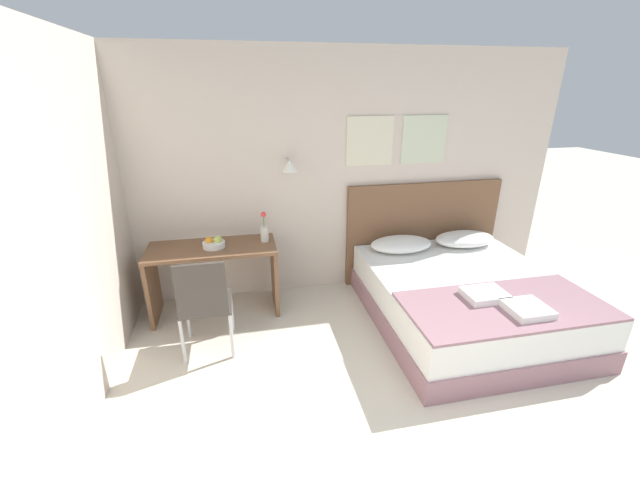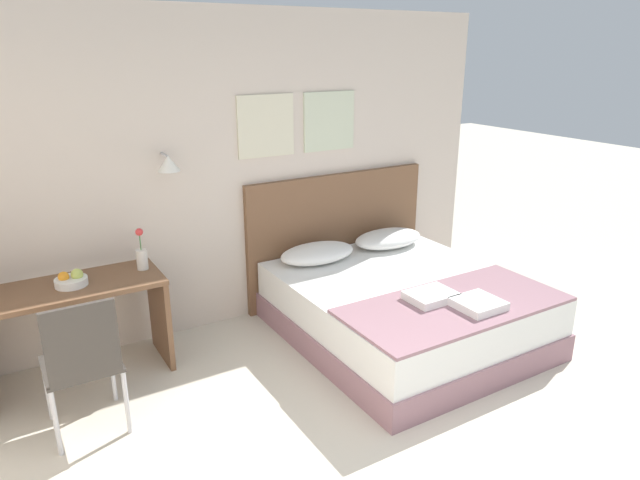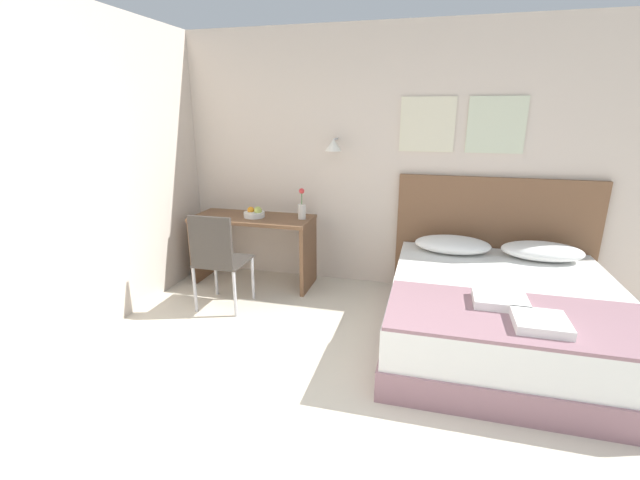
# 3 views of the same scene
# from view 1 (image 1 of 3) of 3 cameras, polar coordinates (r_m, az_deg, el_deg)

# --- Properties ---
(wall_back) EXTENTS (5.22, 0.31, 2.65)m
(wall_back) POSITION_cam_1_polar(r_m,az_deg,el_deg) (4.40, 2.56, 9.34)
(wall_back) COLOR beige
(wall_back) RESTS_ON ground_plane
(bed) EXTENTS (1.78, 2.00, 0.51)m
(bed) POSITION_cam_1_polar(r_m,az_deg,el_deg) (4.24, 20.26, -8.12)
(bed) COLOR gray
(bed) RESTS_ON ground_plane
(headboard) EXTENTS (1.90, 0.06, 1.21)m
(headboard) POSITION_cam_1_polar(r_m,az_deg,el_deg) (4.91, 14.67, 1.17)
(headboard) COLOR brown
(headboard) RESTS_ON ground_plane
(pillow_left) EXTENTS (0.71, 0.41, 0.16)m
(pillow_left) POSITION_cam_1_polar(r_m,az_deg,el_deg) (4.51, 11.72, -0.59)
(pillow_left) COLOR white
(pillow_left) RESTS_ON bed
(pillow_right) EXTENTS (0.71, 0.41, 0.16)m
(pillow_right) POSITION_cam_1_polar(r_m,az_deg,el_deg) (4.87, 20.28, 0.15)
(pillow_right) COLOR white
(pillow_right) RESTS_ON bed
(throw_blanket) EXTENTS (1.73, 0.80, 0.02)m
(throw_blanket) POSITION_cam_1_polar(r_m,az_deg,el_deg) (3.71, 25.40, -8.63)
(throw_blanket) COLOR gray
(throw_blanket) RESTS_ON bed
(folded_towel_near_foot) EXTENTS (0.36, 0.28, 0.06)m
(folded_towel_near_foot) POSITION_cam_1_polar(r_m,az_deg,el_deg) (3.72, 22.85, -7.34)
(folded_towel_near_foot) COLOR white
(folded_towel_near_foot) RESTS_ON throw_blanket
(folded_towel_mid_bed) EXTENTS (0.32, 0.31, 0.06)m
(folded_towel_mid_bed) POSITION_cam_1_polar(r_m,az_deg,el_deg) (3.65, 27.90, -8.85)
(folded_towel_mid_bed) COLOR white
(folded_towel_mid_bed) RESTS_ON throw_blanket
(desk) EXTENTS (1.28, 0.55, 0.75)m
(desk) POSITION_cam_1_polar(r_m,az_deg,el_deg) (4.18, -15.21, -3.74)
(desk) COLOR brown
(desk) RESTS_ON ground_plane
(desk_chair) EXTENTS (0.45, 0.45, 0.94)m
(desk_chair) POSITION_cam_1_polar(r_m,az_deg,el_deg) (3.53, -16.51, -8.43)
(desk_chair) COLOR #3D3833
(desk_chair) RESTS_ON ground_plane
(fruit_bowl) EXTENTS (0.22, 0.22, 0.12)m
(fruit_bowl) POSITION_cam_1_polar(r_m,az_deg,el_deg) (4.07, -15.16, -0.47)
(fruit_bowl) COLOR silver
(fruit_bowl) RESTS_ON desk
(flower_vase) EXTENTS (0.08, 0.08, 0.32)m
(flower_vase) POSITION_cam_1_polar(r_m,az_deg,el_deg) (4.09, -8.10, 1.25)
(flower_vase) COLOR silver
(flower_vase) RESTS_ON desk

